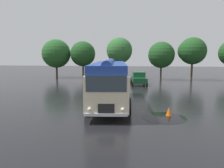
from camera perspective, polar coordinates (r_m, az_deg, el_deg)
ground_plane at (r=17.44m, az=-1.10°, el=-4.99°), size 120.00×120.00×0.00m
vintage_bus at (r=16.61m, az=-0.61°, el=1.02°), size 3.51×10.29×3.49m
car_near_left at (r=28.40m, az=-4.15°, el=1.57°), size 2.26×4.34×1.66m
car_mid_left at (r=28.61m, az=0.76°, el=1.64°), size 2.13×4.29×1.66m
car_mid_right at (r=28.41m, az=6.97°, el=1.54°), size 2.27×4.35×1.66m
tree_far_left at (r=37.93m, az=-14.29°, el=7.74°), size 4.72×4.72×6.42m
tree_left_of_centre at (r=36.70m, az=-7.55°, el=7.90°), size 4.10×4.10×6.07m
tree_centre at (r=34.53m, az=1.96°, el=8.90°), size 4.03×4.03×6.54m
tree_right_of_centre at (r=34.36m, az=13.01°, el=7.47°), size 4.01×3.99×5.83m
tree_far_right at (r=35.42m, az=19.99°, el=8.11°), size 4.21×4.08×6.47m
traffic_cone at (r=14.26m, az=14.63°, el=-6.94°), size 0.36×0.36×0.55m
puddle_patch at (r=13.77m, az=13.39°, el=-8.58°), size 2.71×2.71×0.01m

